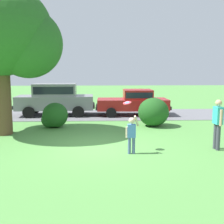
% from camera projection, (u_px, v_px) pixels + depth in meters
% --- Properties ---
extents(ground_plane, '(80.00, 80.00, 0.00)m').
position_uv_depth(ground_plane, '(98.00, 148.00, 10.20)').
color(ground_plane, '#518E42').
extents(driveway_strip, '(28.00, 4.40, 0.02)m').
position_uv_depth(driveway_strip, '(98.00, 115.00, 17.64)').
color(driveway_strip, slate).
rests_on(driveway_strip, ground).
extents(oak_tree_large, '(4.91, 4.49, 6.28)m').
position_uv_depth(oak_tree_large, '(3.00, 36.00, 11.91)').
color(oak_tree_large, brown).
rests_on(oak_tree_large, ground).
extents(shrub_near_tree, '(1.27, 1.19, 1.19)m').
position_uv_depth(shrub_near_tree, '(54.00, 116.00, 13.72)').
color(shrub_near_tree, '#1E511C').
rests_on(shrub_near_tree, ground).
extents(shrub_centre_left, '(1.49, 1.48, 1.39)m').
position_uv_depth(shrub_centre_left, '(153.00, 112.00, 14.02)').
color(shrub_centre_left, '#1E511C').
rests_on(shrub_centre_left, ground).
extents(parked_sedan, '(4.43, 2.15, 1.56)m').
position_uv_depth(parked_sedan, '(134.00, 101.00, 17.34)').
color(parked_sedan, maroon).
rests_on(parked_sedan, ground).
extents(parked_suv, '(4.75, 2.20, 1.92)m').
position_uv_depth(parked_suv, '(55.00, 98.00, 17.22)').
color(parked_suv, gray).
rests_on(parked_suv, ground).
extents(child_thrower, '(0.46, 0.26, 1.29)m').
position_uv_depth(child_thrower, '(132.00, 132.00, 9.40)').
color(child_thrower, '#4C608C').
rests_on(child_thrower, ground).
extents(frisbee, '(0.29, 0.28, 0.14)m').
position_uv_depth(frisbee, '(127.00, 103.00, 9.70)').
color(frisbee, red).
extents(adult_onlooker, '(0.25, 0.53, 1.74)m').
position_uv_depth(adult_onlooker, '(218.00, 122.00, 9.87)').
color(adult_onlooker, '#3F3F4C').
rests_on(adult_onlooker, ground).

